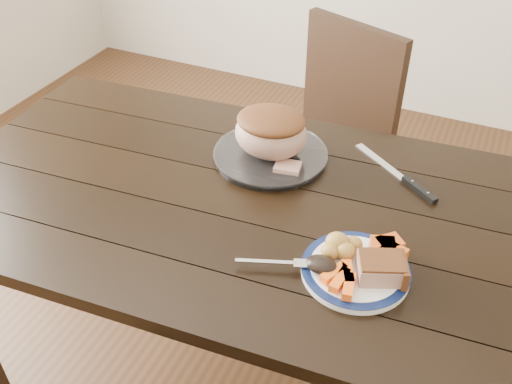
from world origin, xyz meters
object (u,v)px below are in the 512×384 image
at_px(pork_slice, 381,269).
at_px(dining_table, 233,221).
at_px(chair_far, 329,136).
at_px(dinner_plate, 355,271).
at_px(roast_joint, 271,134).
at_px(fork, 280,263).
at_px(serving_platter, 270,156).
at_px(carving_knife, 409,182).

bearing_deg(pork_slice, dining_table, 161.62).
bearing_deg(chair_far, dining_table, 107.82).
relative_size(dinner_plate, roast_joint, 1.19).
bearing_deg(fork, roast_joint, 95.64).
relative_size(dinner_plate, serving_platter, 0.77).
bearing_deg(pork_slice, carving_knife, 92.58).
bearing_deg(dining_table, fork, -41.78).
relative_size(chair_far, fork, 5.39).
height_order(fork, carving_knife, fork).
bearing_deg(chair_far, pork_slice, 135.20).
bearing_deg(serving_platter, dining_table, -97.28).
height_order(chair_far, carving_knife, chair_far).
bearing_deg(dinner_plate, dining_table, 159.80).
relative_size(dining_table, chair_far, 1.79).
bearing_deg(carving_knife, roast_joint, -137.90).
xyz_separation_m(chair_far, pork_slice, (0.39, -0.88, 0.27)).
xyz_separation_m(chair_far, serving_platter, (-0.02, -0.53, 0.23)).
distance_m(pork_slice, carving_knife, 0.39).
bearing_deg(dinner_plate, fork, -159.90).
relative_size(fork, carving_knife, 0.63).
distance_m(chair_far, fork, 0.98).
xyz_separation_m(serving_platter, carving_knife, (0.39, 0.04, -0.00)).
xyz_separation_m(chair_far, carving_knife, (0.38, -0.49, 0.23)).
bearing_deg(roast_joint, fork, -63.78).
height_order(dining_table, fork, fork).
bearing_deg(chair_far, fork, 122.00).
bearing_deg(roast_joint, carving_knife, 6.41).
bearing_deg(roast_joint, pork_slice, -40.09).
height_order(chair_far, serving_platter, chair_far).
xyz_separation_m(dining_table, roast_joint, (0.03, 0.20, 0.18)).
relative_size(pork_slice, fork, 0.57).
distance_m(dining_table, pork_slice, 0.48).
bearing_deg(serving_platter, roast_joint, 0.00).
bearing_deg(dinner_plate, serving_platter, 136.22).
bearing_deg(fork, serving_platter, 95.64).
distance_m(chair_far, dinner_plate, 0.96).
bearing_deg(carving_knife, pork_slice, -51.74).
relative_size(serving_platter, pork_slice, 3.23).
relative_size(fork, roast_joint, 0.83).
bearing_deg(fork, carving_knife, 45.54).
distance_m(fork, carving_knife, 0.48).
distance_m(serving_platter, fork, 0.44).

